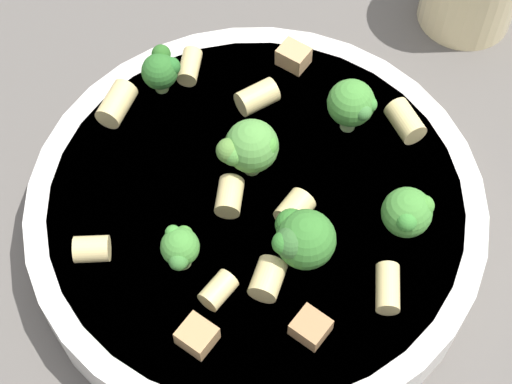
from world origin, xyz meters
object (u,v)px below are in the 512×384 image
object	(u,v)px
chicken_chunk_1	(197,336)
chicken_chunk_2	(311,327)
rigatoni_0	(218,290)
broccoli_floret_3	(248,148)
pasta_bowl	(256,214)
broccoli_floret_2	(180,247)
rigatoni_7	(388,288)
rigatoni_2	(117,104)
rigatoni_4	(405,121)
rigatoni_1	(190,66)
rigatoni_9	(229,193)
rigatoni_3	(257,97)
broccoli_floret_0	(302,239)
chicken_chunk_0	(294,56)
broccoli_floret_5	(161,70)
rigatoni_5	(264,279)
broccoli_floret_4	(408,213)
rigatoni_8	(92,249)
broccoli_floret_1	(352,104)
rigatoni_6	(295,209)

from	to	relation	value
chicken_chunk_1	chicken_chunk_2	bearing A→B (deg)	-1.77
rigatoni_0	chicken_chunk_2	distance (m)	0.06
chicken_chunk_2	broccoli_floret_3	bearing A→B (deg)	101.64
pasta_bowl	broccoli_floret_2	distance (m)	0.07
rigatoni_0	rigatoni_7	world-z (taller)	same
pasta_bowl	rigatoni_2	world-z (taller)	rigatoni_2
rigatoni_2	rigatoni_4	world-z (taller)	same
broccoli_floret_3	rigatoni_1	world-z (taller)	broccoli_floret_3
rigatoni_9	rigatoni_1	bearing A→B (deg)	99.06
rigatoni_9	rigatoni_3	bearing A→B (deg)	70.36
broccoli_floret_0	rigatoni_1	world-z (taller)	broccoli_floret_0
rigatoni_3	chicken_chunk_0	xyz separation A→B (m)	(0.03, 0.03, -0.00)
broccoli_floret_5	broccoli_floret_0	bearing A→B (deg)	-61.90
chicken_chunk_0	pasta_bowl	bearing A→B (deg)	-109.59
broccoli_floret_0	broccoli_floret_5	size ratio (longest dim) A/B	1.28
pasta_bowl	broccoli_floret_2	bearing A→B (deg)	-142.13
rigatoni_4	rigatoni_5	xyz separation A→B (m)	(-0.10, -0.10, 0.00)
chicken_chunk_0	chicken_chunk_2	xyz separation A→B (m)	(-0.02, -0.20, -0.00)
broccoli_floret_2	rigatoni_2	xyz separation A→B (m)	(-0.03, 0.12, -0.01)
broccoli_floret_4	chicken_chunk_1	bearing A→B (deg)	-156.12
pasta_bowl	rigatoni_4	size ratio (longest dim) A/B	10.87
rigatoni_1	rigatoni_8	xyz separation A→B (m)	(-0.07, -0.13, 0.00)
broccoli_floret_1	rigatoni_4	size ratio (longest dim) A/B	1.54
broccoli_floret_2	rigatoni_0	world-z (taller)	broccoli_floret_2
broccoli_floret_0	chicken_chunk_0	xyz separation A→B (m)	(0.02, 0.15, -0.02)
rigatoni_3	rigatoni_5	bearing A→B (deg)	-94.94
rigatoni_4	rigatoni_7	size ratio (longest dim) A/B	0.93
broccoli_floret_1	rigatoni_1	size ratio (longest dim) A/B	1.62
rigatoni_5	chicken_chunk_2	world-z (taller)	rigatoni_5
broccoli_floret_2	chicken_chunk_0	xyz separation A→B (m)	(0.09, 0.14, -0.01)
pasta_bowl	rigatoni_4	xyz separation A→B (m)	(0.10, 0.04, 0.02)
rigatoni_2	chicken_chunk_0	xyz separation A→B (m)	(0.12, 0.03, -0.00)
rigatoni_2	rigatoni_5	size ratio (longest dim) A/B	1.28
rigatoni_8	rigatoni_2	bearing A→B (deg)	80.48
broccoli_floret_0	rigatoni_8	distance (m)	0.12
rigatoni_1	chicken_chunk_0	world-z (taller)	same
rigatoni_8	rigatoni_3	bearing A→B (deg)	42.55
pasta_bowl	chicken_chunk_1	size ratio (longest dim) A/B	15.09
broccoli_floret_2	rigatoni_4	distance (m)	0.17
rigatoni_7	rigatoni_6	bearing A→B (deg)	129.08
broccoli_floret_3	chicken_chunk_1	world-z (taller)	broccoli_floret_3
rigatoni_2	rigatoni_3	size ratio (longest dim) A/B	1.11
broccoli_floret_3	rigatoni_1	size ratio (longest dim) A/B	1.70
rigatoni_2	chicken_chunk_2	xyz separation A→B (m)	(0.10, -0.17, -0.00)
broccoli_floret_3	chicken_chunk_0	bearing A→B (deg)	64.43
rigatoni_8	chicken_chunk_0	distance (m)	0.19
broccoli_floret_4	rigatoni_3	world-z (taller)	broccoli_floret_4
broccoli_floret_4	rigatoni_9	size ratio (longest dim) A/B	1.48
rigatoni_4	rigatoni_7	world-z (taller)	rigatoni_4
rigatoni_3	rigatoni_6	world-z (taller)	same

